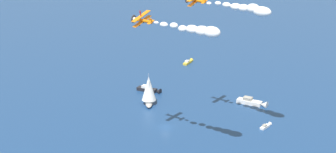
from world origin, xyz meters
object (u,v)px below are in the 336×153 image
(motorboat_near_centre, at_px, (266,126))
(sailboat_far_port, at_px, (149,90))
(biplane_lead, at_px, (142,20))
(biplane_wingman, at_px, (195,0))
(motorboat_ahead, at_px, (150,90))
(motorboat_outer_ring_c, at_px, (253,102))
(wingwalker_lead, at_px, (140,13))
(motorboat_trailing, at_px, (188,62))

(motorboat_near_centre, relative_size, sailboat_far_port, 0.40)
(motorboat_near_centre, xyz_separation_m, biplane_lead, (-38.44, -5.31, 35.84))
(sailboat_far_port, height_order, biplane_wingman, biplane_wingman)
(motorboat_ahead, bearing_deg, sailboat_far_port, -94.49)
(motorboat_outer_ring_c, height_order, wingwalker_lead, wingwalker_lead)
(motorboat_trailing, relative_size, wingwalker_lead, 3.72)
(sailboat_far_port, bearing_deg, motorboat_ahead, 85.51)
(sailboat_far_port, height_order, motorboat_trailing, sailboat_far_port)
(sailboat_far_port, distance_m, wingwalker_lead, 43.36)
(motorboat_outer_ring_c, xyz_separation_m, biplane_wingman, (-22.07, -10.74, 38.10))
(motorboat_ahead, xyz_separation_m, biplane_wingman, (12.74, -26.28, 38.21))
(biplane_lead, bearing_deg, sailboat_far_port, 84.05)
(sailboat_far_port, relative_size, motorboat_trailing, 1.73)
(motorboat_near_centre, xyz_separation_m, motorboat_outer_ring_c, (0.17, 18.49, 0.43))
(sailboat_far_port, relative_size, motorboat_outer_ring_c, 1.11)
(motorboat_ahead, distance_m, motorboat_outer_ring_c, 38.12)
(motorboat_near_centre, xyz_separation_m, motorboat_trailing, (-16.80, 66.58, 0.12))
(motorboat_ahead, relative_size, biplane_lead, 1.36)
(motorboat_near_centre, distance_m, biplane_wingman, 44.99)
(motorboat_outer_ring_c, distance_m, wingwalker_lead, 59.30)
(sailboat_far_port, height_order, motorboat_outer_ring_c, sailboat_far_port)
(motorboat_ahead, distance_m, biplane_lead, 53.14)
(motorboat_ahead, height_order, wingwalker_lead, wingwalker_lead)
(biplane_lead, xyz_separation_m, wingwalker_lead, (-0.41, -0.44, 2.11))
(biplane_lead, distance_m, biplane_wingman, 21.24)
(motorboat_outer_ring_c, height_order, biplane_wingman, biplane_wingman)
(motorboat_near_centre, distance_m, wingwalker_lead, 54.61)
(motorboat_ahead, bearing_deg, motorboat_near_centre, -44.49)
(biplane_wingman, bearing_deg, wingwalker_lead, -141.44)
(sailboat_far_port, relative_size, biplane_wingman, 1.71)
(motorboat_ahead, relative_size, biplane_wingman, 1.36)
(biplane_lead, bearing_deg, biplane_wingman, 38.31)
(motorboat_trailing, relative_size, motorboat_outer_ring_c, 0.64)
(biplane_lead, bearing_deg, motorboat_outer_ring_c, 31.65)
(motorboat_near_centre, height_order, biplane_wingman, biplane_wingman)
(biplane_wingman, bearing_deg, motorboat_ahead, 115.86)
(wingwalker_lead, bearing_deg, biplane_lead, 47.36)
(motorboat_ahead, height_order, biplane_lead, biplane_lead)
(motorboat_trailing, height_order, motorboat_ahead, motorboat_ahead)
(sailboat_far_port, relative_size, wingwalker_lead, 6.44)
(motorboat_ahead, xyz_separation_m, motorboat_outer_ring_c, (34.81, -15.54, 0.11))
(motorboat_ahead, height_order, biplane_wingman, biplane_wingman)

